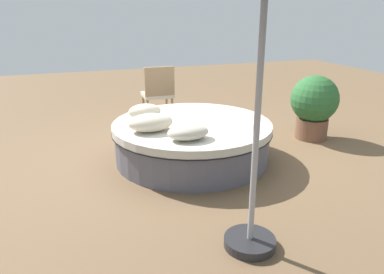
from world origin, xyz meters
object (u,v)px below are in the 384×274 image
round_bed (192,140)px  planter (314,104)px  patio_chair (158,90)px  throw_pillow_2 (188,132)px  throw_pillow_0 (145,111)px  throw_pillow_1 (151,123)px

round_bed → planter: 2.06m
patio_chair → throw_pillow_2: bearing=-95.2°
round_bed → throw_pillow_0: 0.74m
round_bed → throw_pillow_1: (0.59, 0.17, 0.36)m
throw_pillow_2 → round_bed: bearing=-113.6°
throw_pillow_0 → throw_pillow_2: throw_pillow_0 is taller
throw_pillow_0 → planter: size_ratio=0.45×
planter → round_bed: bearing=4.5°
planter → patio_chair: bearing=-41.2°
round_bed → planter: size_ratio=2.13×
patio_chair → throw_pillow_1: bearing=-105.3°
patio_chair → round_bed: bearing=-89.5°
round_bed → throw_pillow_0: size_ratio=4.77×
throw_pillow_0 → throw_pillow_1: size_ratio=0.80×
round_bed → planter: planter is taller
patio_chair → planter: size_ratio=1.00×
throw_pillow_0 → throw_pillow_1: 0.54m
throw_pillow_1 → throw_pillow_2: bearing=126.9°
throw_pillow_0 → throw_pillow_1: bearing=84.7°
throw_pillow_2 → patio_chair: 2.52m
throw_pillow_1 → throw_pillow_2: 0.55m
throw_pillow_0 → patio_chair: bearing=-111.1°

